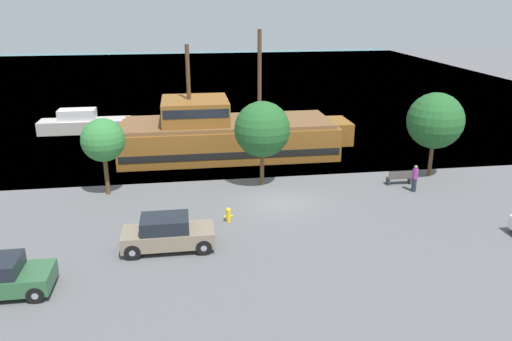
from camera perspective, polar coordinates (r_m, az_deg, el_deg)
The scene contains 11 objects.
ground_plane at distance 27.81m, azimuth 2.56°, elevation -3.58°, with size 160.00×160.00×0.00m, color #5B5B5E.
water_surface at distance 70.17m, azimuth -4.33°, elevation 10.27°, with size 80.00×80.00×0.00m, color teal.
pirate_ship at distance 35.68m, azimuth -3.45°, elevation 4.14°, with size 16.40×5.61×8.75m.
moored_boat_dockside at distance 44.54m, azimuth -19.09°, elevation 5.11°, with size 7.42×2.05×1.96m.
parked_car_curb_front at distance 22.78m, azimuth -10.09°, elevation -7.09°, with size 4.06×1.77×1.58m.
fire_hydrant at distance 25.24m, azimuth -3.17°, elevation -5.02°, with size 0.42×0.25×0.76m.
bench_promenade_east at distance 31.39m, azimuth 16.09°, elevation -0.80°, with size 1.51×0.45×0.85m.
pedestrian_walking_near at distance 30.38m, azimuth 17.69°, elevation -0.86°, with size 0.32×0.32×1.61m.
tree_row_east at distance 29.13m, azimuth -17.09°, elevation 3.31°, with size 2.44×2.44×4.44m.
tree_row_mideast at distance 29.21m, azimuth 0.71°, elevation 4.71°, with size 3.29×3.29×5.11m.
tree_row_midwest at distance 32.69m, azimuth 19.81°, elevation 5.37°, with size 3.45×3.45×5.31m.
Camera 1 is at (-4.98, -25.17, 10.71)m, focal length 35.00 mm.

